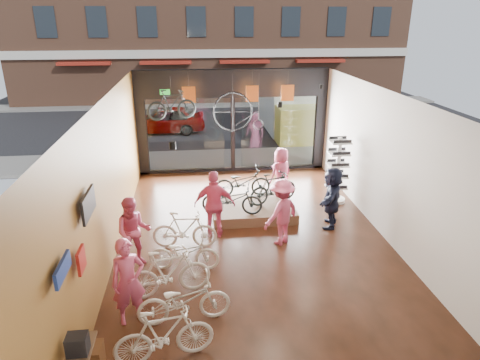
{
  "coord_description": "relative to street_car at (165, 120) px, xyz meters",
  "views": [
    {
      "loc": [
        -1.48,
        -9.44,
        5.55
      ],
      "look_at": [
        -0.25,
        1.4,
        1.35
      ],
      "focal_mm": 32.0,
      "sensor_mm": 36.0,
      "label": 1
    }
  ],
  "objects": [
    {
      "name": "ground_plane",
      "position": [
        2.87,
        -12.0,
        -0.7
      ],
      "size": [
        7.0,
        12.0,
        0.04
      ],
      "primitive_type": "cube",
      "color": "black",
      "rests_on": "ground"
    },
    {
      "name": "ceiling",
      "position": [
        2.87,
        -12.0,
        3.14
      ],
      "size": [
        7.0,
        12.0,
        0.04
      ],
      "primitive_type": "cube",
      "color": "black",
      "rests_on": "ground"
    },
    {
      "name": "wall_left",
      "position": [
        -0.65,
        -12.0,
        1.22
      ],
      "size": [
        0.04,
        12.0,
        3.8
      ],
      "primitive_type": "cube",
      "color": "#9A6531",
      "rests_on": "ground"
    },
    {
      "name": "wall_right",
      "position": [
        6.39,
        -12.0,
        1.22
      ],
      "size": [
        0.04,
        12.0,
        3.8
      ],
      "primitive_type": "cube",
      "color": "beige",
      "rests_on": "ground"
    },
    {
      "name": "storefront",
      "position": [
        2.87,
        -6.0,
        1.22
      ],
      "size": [
        7.0,
        0.26,
        3.8
      ],
      "primitive_type": null,
      "color": "black",
      "rests_on": "ground"
    },
    {
      "name": "exit_sign",
      "position": [
        0.47,
        -6.12,
        2.37
      ],
      "size": [
        0.35,
        0.06,
        0.18
      ],
      "primitive_type": "cube",
      "color": "#198C26",
      "rests_on": "storefront"
    },
    {
      "name": "street_road",
      "position": [
        2.87,
        3.0,
        -0.69
      ],
      "size": [
        30.0,
        18.0,
        0.02
      ],
      "primitive_type": "cube",
      "color": "black",
      "rests_on": "ground"
    },
    {
      "name": "sidewalk_near",
      "position": [
        2.87,
        -4.8,
        -0.62
      ],
      "size": [
        30.0,
        2.4,
        0.12
      ],
      "primitive_type": "cube",
      "color": "slate",
      "rests_on": "ground"
    },
    {
      "name": "sidewalk_far",
      "position": [
        2.87,
        7.0,
        -0.62
      ],
      "size": [
        30.0,
        2.0,
        0.12
      ],
      "primitive_type": "cube",
      "color": "slate",
      "rests_on": "ground"
    },
    {
      "name": "street_car",
      "position": [
        0.0,
        0.0,
        0.0
      ],
      "size": [
        3.98,
        1.6,
        1.36
      ],
      "primitive_type": "imported",
      "rotation": [
        0.0,
        0.0,
        -1.57
      ],
      "color": "gray",
      "rests_on": "street_road"
    },
    {
      "name": "box_truck",
      "position": [
        6.21,
        -1.0,
        0.58
      ],
      "size": [
        2.14,
        6.41,
        2.53
      ],
      "primitive_type": null,
      "color": "silver",
      "rests_on": "street_road"
    },
    {
      "name": "floor_bike_1",
      "position": [
        0.77,
        -15.54,
        -0.16
      ],
      "size": [
        1.77,
        0.78,
        1.03
      ],
      "primitive_type": "imported",
      "rotation": [
        0.0,
        0.0,
        1.75
      ],
      "color": "beige",
      "rests_on": "ground_plane"
    },
    {
      "name": "floor_bike_2",
      "position": [
        1.09,
        -14.57,
        -0.21
      ],
      "size": [
        1.84,
        0.79,
        0.94
      ],
      "primitive_type": "imported",
      "rotation": [
        0.0,
        0.0,
        1.67
      ],
      "color": "beige",
      "rests_on": "ground_plane"
    },
    {
      "name": "floor_bike_3",
      "position": [
        0.76,
        -13.69,
        -0.14
      ],
      "size": [
        1.85,
        0.83,
        1.07
      ],
      "primitive_type": "imported",
      "rotation": [
        0.0,
        0.0,
        1.76
      ],
      "color": "beige",
      "rests_on": "ground_plane"
    },
    {
      "name": "floor_bike_4",
      "position": [
        1.07,
        -12.73,
        -0.25
      ],
      "size": [
        1.68,
        0.75,
        0.86
      ],
      "primitive_type": "imported",
      "rotation": [
        0.0,
        0.0,
        1.46
      ],
      "color": "beige",
      "rests_on": "ground_plane"
    },
    {
      "name": "floor_bike_5",
      "position": [
        1.08,
        -11.72,
        -0.19
      ],
      "size": [
        1.68,
        0.62,
        0.99
      ],
      "primitive_type": "imported",
      "rotation": [
        0.0,
        0.0,
        1.48
      ],
      "color": "beige",
      "rests_on": "ground_plane"
    },
    {
      "name": "display_platform",
      "position": [
        3.08,
        -9.95,
        -0.53
      ],
      "size": [
        2.4,
        1.8,
        0.3
      ],
      "primitive_type": "cube",
      "color": "#503124",
      "rests_on": "ground_plane"
    },
    {
      "name": "display_bike_left",
      "position": [
        2.4,
        -10.49,
        0.07
      ],
      "size": [
        1.79,
        0.91,
        0.9
      ],
      "primitive_type": "imported",
      "rotation": [
        0.0,
        0.0,
        1.38
      ],
      "color": "black",
      "rests_on": "display_platform"
    },
    {
      "name": "display_bike_mid",
      "position": [
        3.7,
        -9.88,
        0.1
      ],
      "size": [
        1.64,
        0.99,
        0.95
      ],
      "primitive_type": "imported",
      "rotation": [
        0.0,
        0.0,
        1.94
      ],
      "color": "black",
      "rests_on": "display_platform"
    },
    {
      "name": "display_bike_right",
      "position": [
        2.84,
        -9.26,
        0.08
      ],
      "size": [
        1.76,
        0.67,
        0.91
      ],
      "primitive_type": "imported",
      "rotation": [
        0.0,
        0.0,
        1.61
      ],
      "color": "black",
      "rests_on": "display_platform"
    },
    {
      "name": "customer_0",
      "position": [
        0.07,
        -14.43,
        0.2
      ],
      "size": [
        0.75,
        0.62,
        1.76
      ],
      "primitive_type": "imported",
      "rotation": [
        0.0,
        0.0,
        0.35
      ],
      "color": "#CC4C72",
      "rests_on": "ground_plane"
    },
    {
      "name": "customer_1",
      "position": [
        -0.08,
        -12.38,
        0.18
      ],
      "size": [
        0.88,
        0.71,
        1.71
      ],
      "primitive_type": "imported",
      "rotation": [
        0.0,
        0.0,
        0.08
      ],
      "color": "#CC4C72",
      "rests_on": "ground_plane"
    },
    {
      "name": "customer_2",
      "position": [
        1.88,
        -11.19,
        0.25
      ],
      "size": [
        1.13,
        0.58,
        1.85
      ],
      "primitive_type": "imported",
      "rotation": [
        0.0,
        0.0,
        3.01
      ],
      "color": "#CC4C72",
      "rests_on": "ground_plane"
    },
    {
      "name": "customer_3",
      "position": [
        3.56,
        -11.75,
        0.2
      ],
      "size": [
        1.3,
        1.21,
        1.76
      ],
      "primitive_type": "imported",
      "rotation": [
        0.0,
        0.0,
        3.79
      ],
      "color": "#CC4C72",
      "rests_on": "ground_plane"
    },
    {
      "name": "customer_4",
      "position": [
        4.14,
        -8.81,
        0.16
      ],
      "size": [
        0.98,
        0.88,
        1.67
      ],
      "primitive_type": "imported",
      "rotation": [
        0.0,
        0.0,
        3.68
      ],
      "color": "#CC4C72",
      "rests_on": "ground_plane"
    },
    {
      "name": "customer_5",
      "position": [
        5.13,
        -10.96,
        0.19
      ],
      "size": [
        1.12,
        1.69,
        1.74
      ],
      "primitive_type": "imported",
      "rotation": [
        0.0,
        0.0,
        4.3
      ],
      "color": "#161C33",
      "rests_on": "ground_plane"
    },
    {
      "name": "sunglasses_rack",
      "position": [
        5.82,
        -9.34,
        0.38
      ],
      "size": [
        0.7,
        0.6,
        2.12
      ],
      "primitive_type": null,
      "rotation": [
        0.0,
        0.0,
        -0.16
      ],
      "color": "white",
      "rests_on": "ground_plane"
    },
    {
      "name": "wall_merch",
      "position": [
        -0.51,
        -15.5,
        0.62
      ],
      "size": [
        0.4,
        2.4,
        2.6
      ],
      "primitive_type": null,
      "color": "navy",
      "rests_on": "wall_left"
    },
    {
      "name": "penny_farthing",
      "position": [
        3.02,
        -7.33,
        1.82
      ],
      "size": [
        1.65,
        0.06,
        1.32
      ],
      "primitive_type": null,
      "color": "black",
      "rests_on": "ceiling"
    },
    {
      "name": "hung_bike",
      "position": [
        0.76,
        -7.8,
        2.25
      ],
      "size": [
        1.64,
        0.88,
        0.95
      ],
      "primitive_type": "imported",
      "rotation": [
        0.0,
        0.0,
        1.86
      ],
      "color": "black",
      "rests_on": "ceiling"
    },
    {
      "name": "jersey_left",
      "position": [
        1.3,
        -6.8,
        2.37
      ],
      "size": [
        0.45,
        0.03,
        0.55
      ],
      "primitive_type": "cube",
      "color": "#CC5919",
      "rests_on": "ceiling"
    },
    {
      "name": "jersey_mid",
      "position": [
        3.48,
        -6.8,
        2.37
      ],
      "size": [
        0.45,
        0.03,
        0.55
      ],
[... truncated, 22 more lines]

